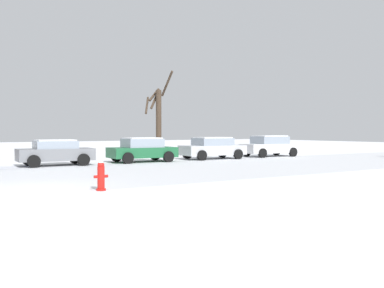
# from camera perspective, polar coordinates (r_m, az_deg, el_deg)

# --- Properties ---
(ground_plane) EXTENTS (120.00, 120.00, 0.00)m
(ground_plane) POSITION_cam_1_polar(r_m,az_deg,el_deg) (14.02, -20.53, -5.88)
(ground_plane) COLOR white
(road_surface) EXTENTS (80.00, 9.77, 0.00)m
(road_surface) POSITION_cam_1_polar(r_m,az_deg,el_deg) (17.82, -23.07, -4.29)
(road_surface) COLOR silver
(road_surface) RESTS_ON ground
(fire_hydrant) EXTENTS (0.44, 0.30, 0.92)m
(fire_hydrant) POSITION_cam_1_polar(r_m,az_deg,el_deg) (13.52, -11.95, -4.11)
(fire_hydrant) COLOR red
(fire_hydrant) RESTS_ON ground
(parked_car_gray) EXTENTS (3.90, 2.12, 1.37)m
(parked_car_gray) POSITION_cam_1_polar(r_m,az_deg,el_deg) (23.82, -17.61, -1.04)
(parked_car_gray) COLOR slate
(parked_car_gray) RESTS_ON ground
(parked_car_green) EXTENTS (3.95, 2.22, 1.44)m
(parked_car_green) POSITION_cam_1_polar(r_m,az_deg,el_deg) (25.51, -6.60, -0.73)
(parked_car_green) COLOR #1E6038
(parked_car_green) RESTS_ON ground
(parked_car_silver) EXTENTS (4.29, 2.22, 1.42)m
(parked_car_silver) POSITION_cam_1_polar(r_m,az_deg,el_deg) (28.02, 2.74, -0.50)
(parked_car_silver) COLOR silver
(parked_car_silver) RESTS_ON ground
(parked_car_white) EXTENTS (4.32, 2.17, 1.50)m
(parked_car_white) POSITION_cam_1_polar(r_m,az_deg,el_deg) (31.21, 10.25, -0.25)
(parked_car_white) COLOR white
(parked_car_white) RESTS_ON ground
(tree_far_right) EXTENTS (2.05, 1.98, 6.12)m
(tree_far_right) POSITION_cam_1_polar(r_m,az_deg,el_deg) (31.04, -4.49, 3.47)
(tree_far_right) COLOR #423326
(tree_far_right) RESTS_ON ground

